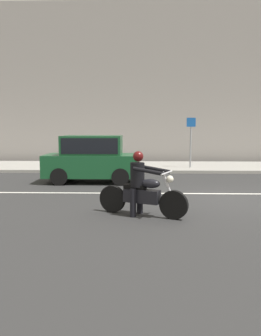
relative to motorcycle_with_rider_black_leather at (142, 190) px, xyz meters
name	(u,v)px	position (x,y,z in m)	size (l,w,h in m)	color
ground_plane	(231,200)	(2.62, 1.93, -0.63)	(80.00, 80.00, 0.00)	#2C2C2C
sidewalk_slab	(191,167)	(2.62, 9.93, -0.56)	(40.00, 4.40, 0.14)	#99968E
building_facade	(185,84)	(2.62, 13.33, 4.07)	(40.00, 1.40, 9.40)	gray
lane_marking_stripe	(249,194)	(3.44, 2.83, -0.63)	(18.00, 0.14, 0.01)	silver
motorcycle_with_rider_black_leather	(142,190)	(0.00, 0.00, 0.00)	(2.13, 1.08, 1.55)	black
parked_hatchback_forest_green	(93,158)	(-1.88, 5.10, 0.29)	(3.62, 1.76, 1.80)	#164C28
street_sign_post	(191,137)	(2.45, 9.07, 1.01)	(0.44, 0.08, 2.48)	gray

